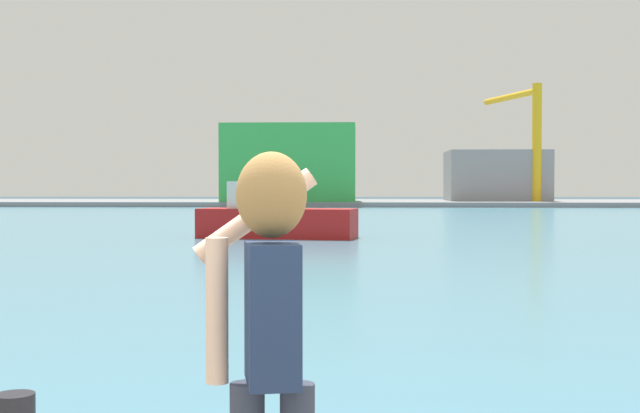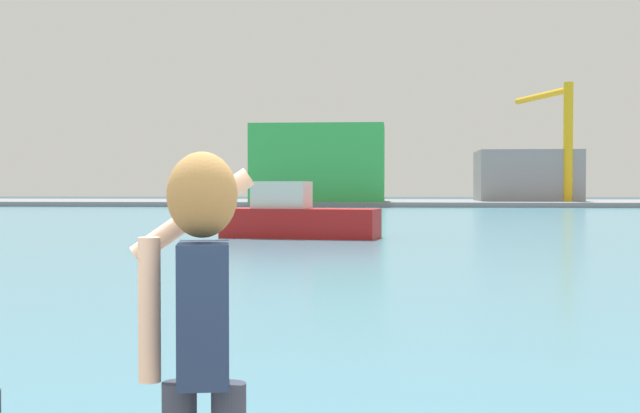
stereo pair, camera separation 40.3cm
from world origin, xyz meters
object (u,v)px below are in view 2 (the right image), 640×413
at_px(person_photographer, 201,321).
at_px(boat_moored, 297,218).
at_px(port_crane, 559,126).
at_px(warehouse_right, 527,176).
at_px(warehouse_left, 319,163).

relative_size(person_photographer, boat_moored, 0.26).
bearing_deg(port_crane, boat_moored, -110.47).
distance_m(warehouse_right, port_crane, 6.48).
xyz_separation_m(warehouse_left, warehouse_right, (22.46, 5.21, -1.28)).
height_order(person_photographer, port_crane, port_crane).
distance_m(boat_moored, port_crane, 62.38).
xyz_separation_m(boat_moored, warehouse_left, (-3.81, 55.05, 3.67)).
height_order(person_photographer, boat_moored, boat_moored).
distance_m(boat_moored, warehouse_right, 63.13).
height_order(person_photographer, warehouse_left, warehouse_left).
distance_m(person_photographer, port_crane, 92.41).
height_order(boat_moored, port_crane, port_crane).
distance_m(boat_moored, warehouse_left, 55.31).
bearing_deg(warehouse_right, port_crane, -37.18).
bearing_deg(boat_moored, person_photographer, -74.78).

